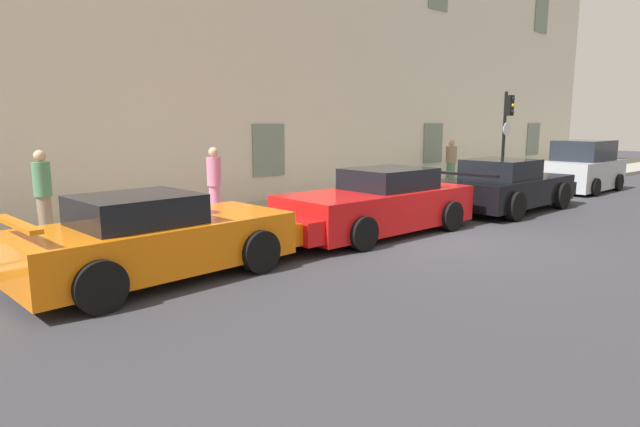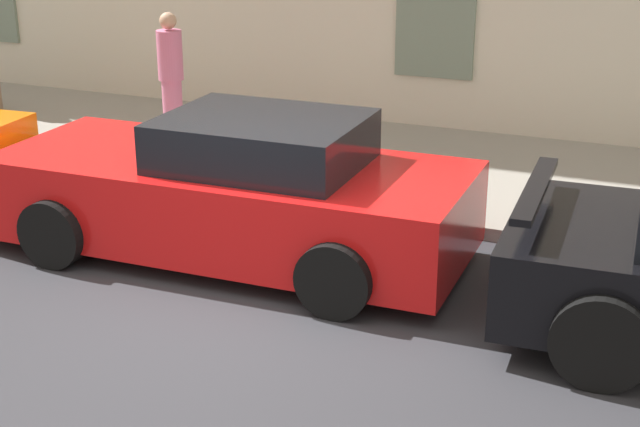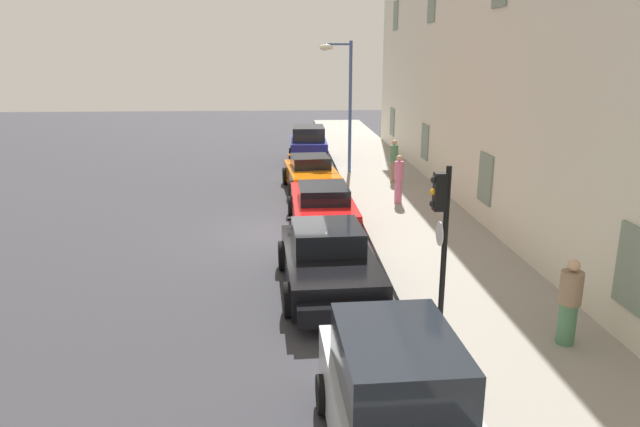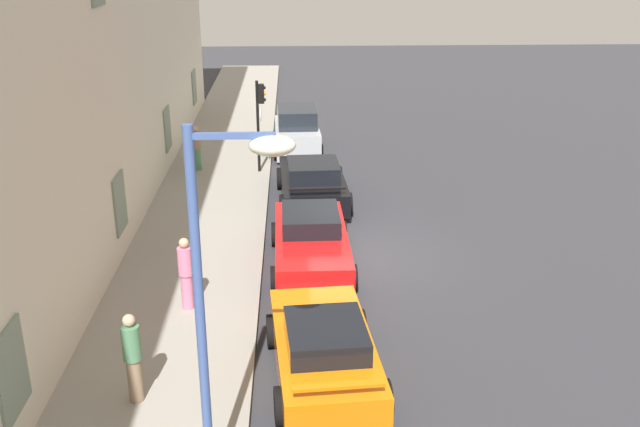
# 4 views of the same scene
# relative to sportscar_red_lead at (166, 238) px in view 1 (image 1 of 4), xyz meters

# --- Properties ---
(ground_plane) EXTENTS (80.00, 80.00, 0.00)m
(ground_plane) POSITION_rel_sportscar_red_lead_xyz_m (5.48, -1.12, -0.60)
(ground_plane) COLOR #333338
(sidewalk) EXTENTS (60.00, 3.65, 0.14)m
(sidewalk) POSITION_rel_sportscar_red_lead_xyz_m (5.48, 3.17, -0.53)
(sidewalk) COLOR gray
(sidewalk) RESTS_ON ground
(sportscar_red_lead) EXTENTS (4.66, 2.30, 1.34)m
(sportscar_red_lead) POSITION_rel_sportscar_red_lead_xyz_m (0.00, 0.00, 0.00)
(sportscar_red_lead) COLOR orange
(sportscar_red_lead) RESTS_ON ground
(sportscar_yellow_flank) EXTENTS (5.00, 2.12, 1.40)m
(sportscar_yellow_flank) POSITION_rel_sportscar_red_lead_xyz_m (4.74, 0.08, 0.01)
(sportscar_yellow_flank) COLOR red
(sportscar_yellow_flank) RESTS_ON ground
(sportscar_white_middle) EXTENTS (4.83, 2.35, 1.41)m
(sportscar_white_middle) POSITION_rel_sportscar_red_lead_xyz_m (9.96, -0.08, 0.03)
(sportscar_white_middle) COLOR black
(sportscar_white_middle) RESTS_ON ground
(hatchback_distant) EXTENTS (3.60, 1.97, 1.77)m
(hatchback_distant) POSITION_rel_sportscar_red_lead_xyz_m (15.60, 0.35, 0.20)
(hatchback_distant) COLOR #B2B7BC
(hatchback_distant) RESTS_ON ground
(traffic_light) EXTENTS (0.44, 0.36, 3.24)m
(traffic_light) POSITION_rel_sportscar_red_lead_xyz_m (12.67, 1.64, 1.75)
(traffic_light) COLOR black
(traffic_light) RESTS_ON sidewalk
(pedestrian_admiring) EXTENTS (0.39, 0.39, 1.74)m
(pedestrian_admiring) POSITION_rel_sportscar_red_lead_xyz_m (-0.91, 3.40, 0.44)
(pedestrian_admiring) COLOR #8C7259
(pedestrian_admiring) RESTS_ON sidewalk
(pedestrian_strolling) EXTENTS (0.42, 0.42, 1.61)m
(pedestrian_strolling) POSITION_rel_sportscar_red_lead_xyz_m (12.96, 3.96, 0.35)
(pedestrian_strolling) COLOR #4C7F59
(pedestrian_strolling) RESTS_ON sidewalk
(pedestrian_bystander) EXTENTS (0.35, 0.35, 1.70)m
(pedestrian_bystander) POSITION_rel_sportscar_red_lead_xyz_m (2.53, 2.93, 0.42)
(pedestrian_bystander) COLOR pink
(pedestrian_bystander) RESTS_ON sidewalk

